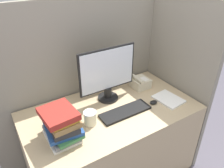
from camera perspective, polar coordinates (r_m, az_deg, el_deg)
cubicle_panel_rear at (r=2.09m, az=-6.34°, el=0.19°), size 1.81×0.04×1.57m
cubicle_panel_right at (r=2.21m, az=16.01°, el=0.91°), size 0.04×0.83×1.57m
desk at (r=2.05m, az=-0.21°, el=-15.13°), size 1.41×0.77×0.74m
monitor at (r=1.82m, az=-1.16°, el=2.43°), size 0.52×0.18×0.47m
keyboard at (r=1.77m, az=3.48°, el=-7.22°), size 0.43×0.14×0.02m
mouse at (r=1.90m, az=10.80°, el=-4.71°), size 0.07×0.05×0.03m
coffee_cup at (r=1.64m, az=-5.73°, el=-8.82°), size 0.10×0.10×0.11m
book_stack at (r=1.52m, az=-13.10°, el=-10.21°), size 0.26×0.30×0.24m
desk_telephone at (r=2.10m, az=7.30°, el=0.42°), size 0.16×0.18×0.12m
paper_pile at (r=1.98m, az=14.51°, el=-3.86°), size 0.21×0.26×0.02m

